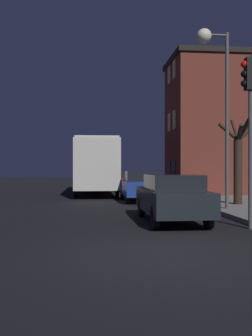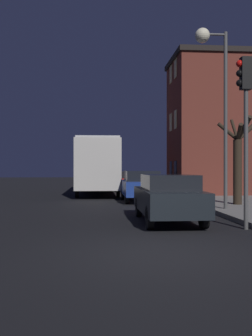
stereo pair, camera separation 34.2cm
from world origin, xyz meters
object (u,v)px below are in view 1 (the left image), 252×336
object	(u,v)px
car_mid_lane	(141,185)
bus	(96,162)
streetlamp	(214,72)
car_far_lane	(127,180)
traffic_light	(249,107)
car_near_lane	(172,197)
bare_tree	(239,159)

from	to	relation	value
car_mid_lane	bus	bearing A→B (deg)	110.53
streetlamp	car_far_lane	bearing A→B (deg)	98.01
traffic_light	bus	distance (m)	15.18
bus	car_far_lane	bearing A→B (deg)	52.08
bus	car_near_lane	xyz separation A→B (m)	(2.20, -13.02, -1.27)
streetlamp	car_mid_lane	world-z (taller)	streetlamp
streetlamp	car_mid_lane	size ratio (longest dim) A/B	1.76
streetlamp	bus	distance (m)	12.11
traffic_light	streetlamp	bearing A→B (deg)	86.11
car_mid_lane	car_far_lane	xyz separation A→B (m)	(0.18, 8.90, -0.05)
bus	car_mid_lane	bearing A→B (deg)	-69.47
car_near_lane	car_mid_lane	world-z (taller)	car_mid_lane
car_near_lane	car_far_lane	bearing A→B (deg)	89.37
streetlamp	traffic_light	size ratio (longest dim) A/B	1.43
streetlamp	car_far_lane	size ratio (longest dim) A/B	1.69
car_near_lane	car_mid_lane	size ratio (longest dim) A/B	1.09
bus	car_far_lane	distance (m)	4.07
bus	traffic_light	bearing A→B (deg)	-74.39
streetlamp	car_far_lane	distance (m)	14.74
bare_tree	car_mid_lane	distance (m)	5.22
streetlamp	car_near_lane	bearing A→B (deg)	-134.03
traffic_light	car_near_lane	xyz separation A→B (m)	(-1.87, 1.55, -2.62)
streetlamp	bus	world-z (taller)	streetlamp
streetlamp	car_near_lane	xyz separation A→B (m)	(-2.13, -2.20, -4.58)
traffic_light	car_far_lane	xyz separation A→B (m)	(-1.70, 17.61, -2.64)
car_far_lane	traffic_light	bearing A→B (deg)	-84.50
bare_tree	car_far_lane	distance (m)	12.88
car_near_lane	car_mid_lane	distance (m)	7.17
traffic_light	bare_tree	size ratio (longest dim) A/B	1.31
streetlamp	bare_tree	bearing A→B (deg)	43.93
bare_tree	car_near_lane	distance (m)	5.46
car_mid_lane	bare_tree	bearing A→B (deg)	-42.28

